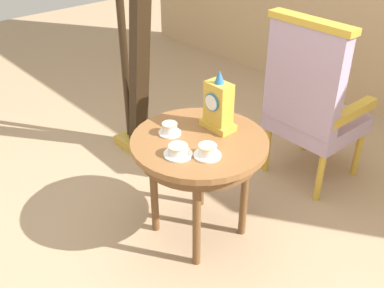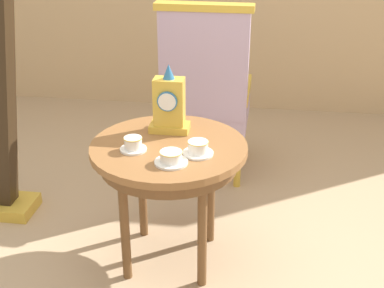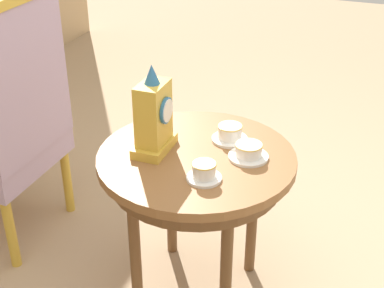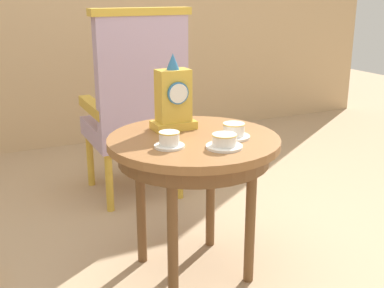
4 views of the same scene
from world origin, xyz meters
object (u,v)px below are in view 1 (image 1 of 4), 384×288
harp (135,57)px  mantel_clock (218,106)px  armchair (311,101)px  teacup_left (170,129)px  teacup_right (178,151)px  side_table (199,151)px  teacup_center (207,151)px

harp → mantel_clock: bearing=-8.3°
armchair → mantel_clock: bearing=-97.0°
teacup_left → armchair: 1.01m
teacup_left → harp: size_ratio=0.07×
teacup_left → armchair: armchair is taller
armchair → teacup_right: bearing=-91.3°
side_table → armchair: bearing=85.6°
side_table → harp: (-0.99, 0.30, 0.18)m
teacup_center → mantel_clock: 0.31m
teacup_left → armchair: bearing=77.6°
mantel_clock → armchair: bearing=83.0°
side_table → teacup_left: size_ratio=6.04×
mantel_clock → armchair: 0.77m
teacup_left → teacup_center: 0.29m
side_table → harp: size_ratio=0.40×
side_table → teacup_left: teacup_left is taller
armchair → side_table: bearing=-94.4°
mantel_clock → teacup_right: bearing=-78.8°
teacup_right → teacup_center: (0.10, 0.10, 0.00)m
teacup_left → teacup_center: same height
side_table → mantel_clock: mantel_clock is taller
side_table → mantel_clock: (-0.02, 0.16, 0.21)m
mantel_clock → teacup_left: bearing=-117.7°
mantel_clock → harp: (-0.97, 0.14, -0.03)m
teacup_right → mantel_clock: size_ratio=0.43×
harp → teacup_left: bearing=-24.2°
side_table → harp: harp is taller
mantel_clock → side_table: bearing=-81.6°
side_table → teacup_left: 0.20m
side_table → teacup_center: (0.15, -0.08, 0.10)m
mantel_clock → harp: bearing=171.7°
teacup_center → mantel_clock: bearing=125.7°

